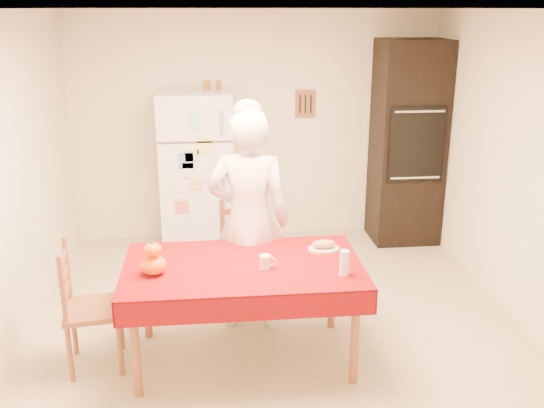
{
  "coord_description": "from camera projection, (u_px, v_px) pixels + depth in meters",
  "views": [
    {
      "loc": [
        -0.52,
        -4.35,
        2.51
      ],
      "look_at": [
        -0.03,
        0.2,
        1.02
      ],
      "focal_mm": 40.0,
      "sensor_mm": 36.0,
      "label": 1
    }
  ],
  "objects": [
    {
      "name": "bread_loaf",
      "position": [
        324.0,
        244.0,
        4.56
      ],
      "size": [
        0.18,
        0.1,
        0.06
      ],
      "primitive_type": "ellipsoid",
      "color": "tan",
      "rests_on": "bread_plate"
    },
    {
      "name": "spice_jar_left",
      "position": [
        206.0,
        85.0,
        6.17
      ],
      "size": [
        0.05,
        0.05,
        0.1
      ],
      "primitive_type": "cylinder",
      "color": "#90541A",
      "rests_on": "refrigerator"
    },
    {
      "name": "room_shell",
      "position": [
        279.0,
        134.0,
        4.44
      ],
      "size": [
        4.02,
        4.52,
        2.51
      ],
      "color": "beige",
      "rests_on": "ground"
    },
    {
      "name": "coffee_mug",
      "position": [
        265.0,
        262.0,
        4.23
      ],
      "size": [
        0.08,
        0.08,
        0.1
      ],
      "primitive_type": "cylinder",
      "color": "silver",
      "rests_on": "dining_table"
    },
    {
      "name": "wine_glass",
      "position": [
        344.0,
        263.0,
        4.13
      ],
      "size": [
        0.07,
        0.07,
        0.18
      ],
      "primitive_type": "cylinder",
      "color": "silver",
      "rests_on": "dining_table"
    },
    {
      "name": "refrigerator",
      "position": [
        197.0,
        172.0,
        6.39
      ],
      "size": [
        0.75,
        0.74,
        1.7
      ],
      "color": "white",
      "rests_on": "floor"
    },
    {
      "name": "pumpkin_upper",
      "position": [
        153.0,
        250.0,
        4.11
      ],
      "size": [
        0.12,
        0.12,
        0.09
      ],
      "primitive_type": "ellipsoid",
      "color": "#CF4B04",
      "rests_on": "pumpkin_lower"
    },
    {
      "name": "floor",
      "position": [
        279.0,
        330.0,
        4.94
      ],
      "size": [
        4.5,
        4.5,
        0.0
      ],
      "primitive_type": "plane",
      "color": "tan",
      "rests_on": "ground"
    },
    {
      "name": "bread_plate",
      "position": [
        324.0,
        249.0,
        4.57
      ],
      "size": [
        0.24,
        0.24,
        0.02
      ],
      "primitive_type": "cylinder",
      "color": "silver",
      "rests_on": "dining_table"
    },
    {
      "name": "spice_jar_mid",
      "position": [
        208.0,
        85.0,
        6.17
      ],
      "size": [
        0.05,
        0.05,
        0.1
      ],
      "primitive_type": "cylinder",
      "color": "brown",
      "rests_on": "refrigerator"
    },
    {
      "name": "chair_left",
      "position": [
        84.0,
        303.0,
        4.3
      ],
      "size": [
        0.45,
        0.46,
        0.95
      ],
      "rotation": [
        0.0,
        0.0,
        1.69
      ],
      "color": "brown",
      "rests_on": "floor"
    },
    {
      "name": "chair_far",
      "position": [
        244.0,
        251.0,
        5.21
      ],
      "size": [
        0.44,
        0.42,
        0.95
      ],
      "rotation": [
        0.0,
        0.0,
        0.05
      ],
      "color": "brown",
      "rests_on": "floor"
    },
    {
      "name": "oven_cabinet",
      "position": [
        407.0,
        143.0,
        6.59
      ],
      "size": [
        0.7,
        0.62,
        2.2
      ],
      "color": "black",
      "rests_on": "floor"
    },
    {
      "name": "spice_jar_right",
      "position": [
        219.0,
        85.0,
        6.18
      ],
      "size": [
        0.05,
        0.05,
        0.1
      ],
      "primitive_type": "cylinder",
      "color": "brown",
      "rests_on": "refrigerator"
    },
    {
      "name": "seated_woman",
      "position": [
        249.0,
        221.0,
        4.77
      ],
      "size": [
        0.72,
        0.53,
        1.81
      ],
      "primitive_type": "imported",
      "rotation": [
        0.0,
        0.0,
        2.98
      ],
      "color": "silver",
      "rests_on": "floor"
    },
    {
      "name": "dining_table",
      "position": [
        243.0,
        273.0,
        4.34
      ],
      "size": [
        1.7,
        1.0,
        0.76
      ],
      "color": "brown",
      "rests_on": "floor"
    },
    {
      "name": "pumpkin_lower",
      "position": [
        154.0,
        265.0,
        4.14
      ],
      "size": [
        0.18,
        0.18,
        0.13
      ],
      "primitive_type": "ellipsoid",
      "color": "#ED3B05",
      "rests_on": "dining_table"
    }
  ]
}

